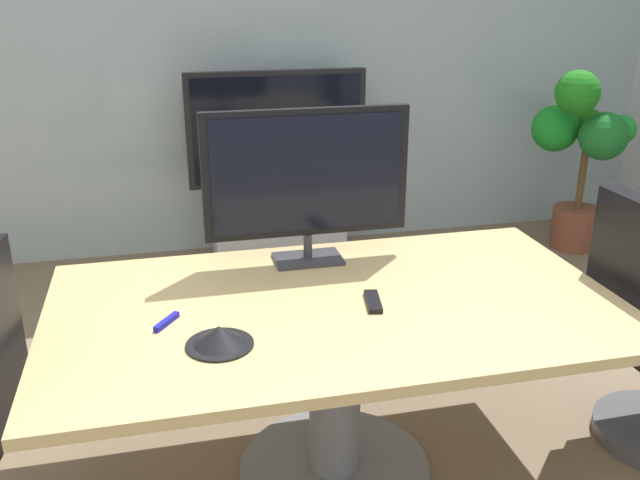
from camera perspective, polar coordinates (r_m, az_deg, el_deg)
name	(u,v)px	position (r m, az deg, el deg)	size (l,w,h in m)	color
wall_back_glass_partition	(234,41)	(4.92, -7.10, 15.99)	(6.37, 0.10, 2.93)	#9EB2B7
conference_table	(335,345)	(2.62, 1.27, -8.68)	(2.07, 1.18, 0.75)	tan
tv_monitor	(307,177)	(2.79, -1.09, 5.19)	(0.84, 0.18, 0.64)	#333338
wall_display_unit	(278,198)	(4.79, -3.47, 3.47)	(1.20, 0.36, 1.31)	#B7BABC
potted_plant	(581,147)	(5.24, 20.71, 7.19)	(0.66, 0.62, 1.30)	brown
conference_phone	(219,337)	(2.25, -8.30, -7.93)	(0.22, 0.22, 0.07)	black
remote_control	(373,301)	(2.52, 4.40, -5.07)	(0.05, 0.17, 0.02)	black
whiteboard_marker	(167,322)	(2.43, -12.54, -6.60)	(0.13, 0.02, 0.02)	#1919A5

